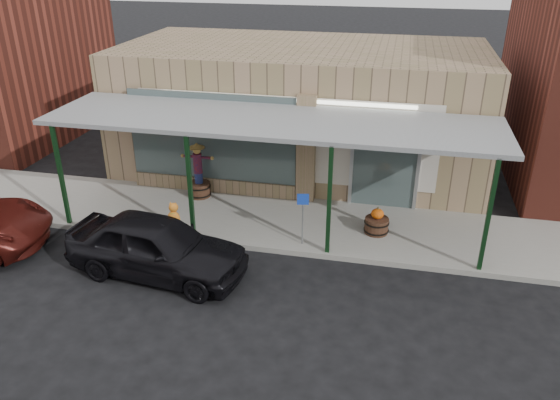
% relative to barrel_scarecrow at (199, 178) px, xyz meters
% --- Properties ---
extents(ground, '(120.00, 120.00, 0.00)m').
position_rel_barrel_scarecrow_xyz_m(ground, '(2.53, -4.62, -0.74)').
color(ground, black).
rests_on(ground, ground).
extents(sidewalk, '(40.00, 3.20, 0.15)m').
position_rel_barrel_scarecrow_xyz_m(sidewalk, '(2.53, -1.02, -0.66)').
color(sidewalk, gray).
rests_on(sidewalk, ground).
extents(storefront, '(12.00, 6.25, 4.20)m').
position_rel_barrel_scarecrow_xyz_m(storefront, '(2.53, 3.55, 1.36)').
color(storefront, '#9B7C5F').
rests_on(storefront, ground).
extents(awning, '(12.00, 3.00, 3.04)m').
position_rel_barrel_scarecrow_xyz_m(awning, '(2.53, -1.06, 2.27)').
color(awning, slate).
rests_on(awning, ground).
extents(block_buildings_near, '(61.00, 8.00, 8.00)m').
position_rel_barrel_scarecrow_xyz_m(block_buildings_near, '(4.54, 4.58, 3.03)').
color(block_buildings_near, maroon).
rests_on(block_buildings_near, ground).
extents(barrel_scarecrow, '(1.05, 0.79, 1.74)m').
position_rel_barrel_scarecrow_xyz_m(barrel_scarecrow, '(0.00, 0.00, 0.00)').
color(barrel_scarecrow, '#4A2B1D').
rests_on(barrel_scarecrow, sidewalk).
extents(barrel_pumpkin, '(0.79, 0.79, 0.76)m').
position_rel_barrel_scarecrow_xyz_m(barrel_pumpkin, '(5.48, -1.18, -0.32)').
color(barrel_pumpkin, '#4A2B1D').
rests_on(barrel_pumpkin, sidewalk).
extents(handicap_sign, '(0.30, 0.07, 1.44)m').
position_rel_barrel_scarecrow_xyz_m(handicap_sign, '(3.64, -2.22, 0.34)').
color(handicap_sign, gray).
rests_on(handicap_sign, sidewalk).
extents(parked_sedan, '(4.55, 2.25, 1.56)m').
position_rel_barrel_scarecrow_xyz_m(parked_sedan, '(0.45, -4.09, 0.01)').
color(parked_sedan, black).
rests_on(parked_sedan, ground).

